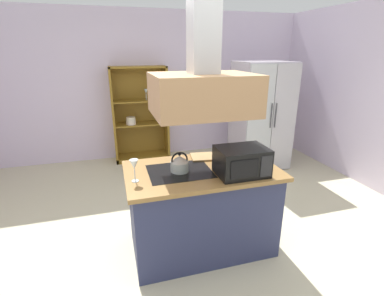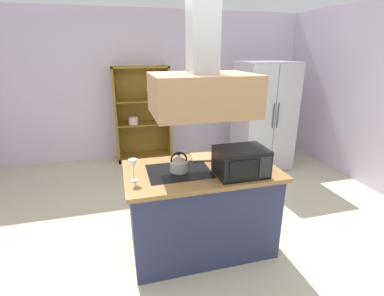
% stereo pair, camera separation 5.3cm
% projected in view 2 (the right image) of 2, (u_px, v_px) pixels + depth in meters
% --- Properties ---
extents(ground_plane, '(7.80, 7.80, 0.00)m').
position_uv_depth(ground_plane, '(195.00, 243.00, 3.11)').
color(ground_plane, beige).
extents(wall_back, '(6.00, 0.12, 2.70)m').
position_uv_depth(wall_back, '(153.00, 86.00, 5.40)').
color(wall_back, silver).
rests_on(wall_back, ground).
extents(kitchen_island, '(1.49, 0.87, 0.90)m').
position_uv_depth(kitchen_island, '(201.00, 209.00, 2.92)').
color(kitchen_island, navy).
rests_on(kitchen_island, ground).
extents(range_hood, '(0.90, 0.70, 1.25)m').
position_uv_depth(range_hood, '(202.00, 81.00, 2.50)').
color(range_hood, tan).
extents(refrigerator, '(0.90, 0.77, 1.83)m').
position_uv_depth(refrigerator, '(263.00, 116.00, 4.92)').
color(refrigerator, '#BFB7C2').
rests_on(refrigerator, ground).
extents(dish_cabinet, '(1.01, 0.40, 1.74)m').
position_uv_depth(dish_cabinet, '(143.00, 119.00, 5.33)').
color(dish_cabinet, olive).
rests_on(dish_cabinet, ground).
extents(kettle, '(0.18, 0.18, 0.20)m').
position_uv_depth(kettle, '(179.00, 163.00, 2.69)').
color(kettle, '#B5C0B8').
rests_on(kettle, kitchen_island).
extents(cutting_board, '(0.37, 0.28, 0.02)m').
position_uv_depth(cutting_board, '(207.00, 157.00, 3.07)').
color(cutting_board, '#A4824E').
rests_on(cutting_board, kitchen_island).
extents(microwave, '(0.46, 0.35, 0.26)m').
position_uv_depth(microwave, '(241.00, 162.00, 2.61)').
color(microwave, black).
rests_on(microwave, kitchen_island).
extents(wine_glass_on_counter, '(0.08, 0.08, 0.21)m').
position_uv_depth(wine_glass_on_counter, '(133.00, 165.00, 2.47)').
color(wine_glass_on_counter, silver).
rests_on(wine_glass_on_counter, kitchen_island).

